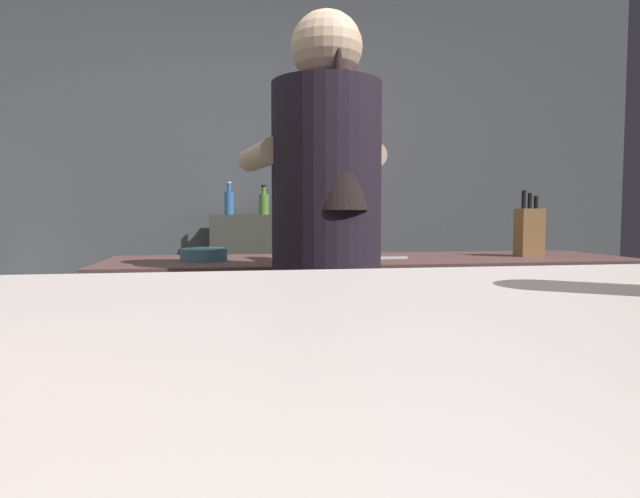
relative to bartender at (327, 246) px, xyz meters
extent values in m
cube|color=#474A4E|center=(-0.08, 1.90, 0.36)|extent=(5.20, 0.10, 2.70)
cube|color=#523633|center=(0.27, 0.46, -0.53)|extent=(2.10, 0.60, 0.91)
cube|color=#3C3D36|center=(0.07, 1.62, -0.45)|extent=(0.97, 0.36, 1.09)
cube|color=#333135|center=(0.00, 0.01, -0.54)|extent=(0.28, 0.20, 0.90)
cylinder|color=black|center=(0.00, 0.01, 0.20)|extent=(0.34, 0.34, 0.59)
sphere|color=#CDA889|center=(0.00, 0.01, 0.61)|extent=(0.22, 0.22, 0.22)
cone|color=black|center=(0.02, -0.09, 0.36)|extent=(0.18, 0.18, 0.50)
cylinder|color=#CDA889|center=(-0.20, 0.13, 0.29)|extent=(0.14, 0.33, 0.08)
cylinder|color=#CDA889|center=(0.14, 0.19, 0.29)|extent=(0.14, 0.33, 0.08)
cube|color=brown|center=(0.94, 0.43, 0.02)|extent=(0.10, 0.08, 0.20)
cylinder|color=black|center=(0.91, 0.43, 0.16)|extent=(0.02, 0.02, 0.08)
cylinder|color=black|center=(0.94, 0.43, 0.15)|extent=(0.02, 0.02, 0.07)
cylinder|color=black|center=(0.97, 0.43, 0.15)|extent=(0.02, 0.02, 0.05)
cylinder|color=teal|center=(-0.40, 0.42, -0.05)|extent=(0.17, 0.17, 0.05)
cube|color=silver|center=(0.28, 0.41, -0.07)|extent=(0.24, 0.05, 0.01)
cylinder|color=#3C638E|center=(-0.02, 1.53, 0.17)|extent=(0.05, 0.05, 0.14)
cylinder|color=#3C638E|center=(-0.02, 1.53, 0.26)|extent=(0.02, 0.02, 0.05)
cylinder|color=silver|center=(-0.02, 1.53, 0.29)|extent=(0.03, 0.03, 0.01)
cylinder|color=#538132|center=(-0.09, 1.72, 0.16)|extent=(0.06, 0.06, 0.12)
cylinder|color=#538132|center=(-0.09, 1.72, 0.25)|extent=(0.03, 0.03, 0.05)
cylinder|color=black|center=(-0.09, 1.72, 0.28)|extent=(0.03, 0.03, 0.01)
cylinder|color=black|center=(0.03, 1.69, 0.18)|extent=(0.07, 0.07, 0.17)
cylinder|color=black|center=(0.03, 1.69, 0.30)|extent=(0.03, 0.03, 0.06)
cylinder|color=red|center=(0.03, 1.69, 0.33)|extent=(0.04, 0.04, 0.01)
cylinder|color=#2D61A0|center=(-0.30, 1.65, 0.16)|extent=(0.05, 0.05, 0.14)
cylinder|color=#2D61A0|center=(-0.30, 1.65, 0.26)|extent=(0.02, 0.02, 0.05)
cylinder|color=silver|center=(-0.30, 1.65, 0.29)|extent=(0.03, 0.03, 0.01)
camera|label=1|loc=(-0.30, -1.64, 0.10)|focal=30.11mm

